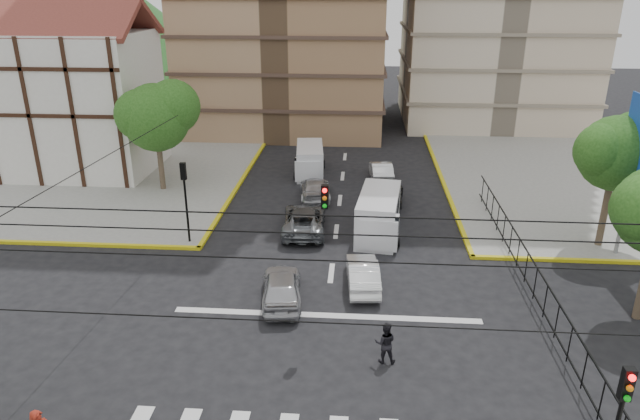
# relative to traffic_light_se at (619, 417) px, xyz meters

# --- Properties ---
(ground) EXTENTS (160.00, 160.00, 0.00)m
(ground) POSITION_rel_traffic_light_se_xyz_m (-7.80, 7.80, -3.11)
(ground) COLOR black
(ground) RESTS_ON ground
(sidewalk_nw) EXTENTS (26.00, 26.00, 0.15)m
(sidewalk_nw) POSITION_rel_traffic_light_se_xyz_m (-27.80, 27.80, -3.04)
(sidewalk_nw) COLOR gray
(sidewalk_nw) RESTS_ON ground
(sidewalk_ne) EXTENTS (26.00, 26.00, 0.15)m
(sidewalk_ne) POSITION_rel_traffic_light_se_xyz_m (12.20, 27.80, -3.04)
(sidewalk_ne) COLOR gray
(sidewalk_ne) RESTS_ON ground
(stop_line) EXTENTS (13.00, 0.40, 0.01)m
(stop_line) POSITION_rel_traffic_light_se_xyz_m (-7.80, 9.00, -3.11)
(stop_line) COLOR silver
(stop_line) RESTS_ON ground
(tudor_building) EXTENTS (10.80, 8.05, 12.23)m
(tudor_building) POSITION_rel_traffic_light_se_xyz_m (-26.80, 27.80, 2.14)
(tudor_building) COLOR silver
(tudor_building) RESTS_ON ground
(park_fence) EXTENTS (0.10, 22.50, 1.66)m
(park_fence) POSITION_rel_traffic_light_se_xyz_m (1.20, 12.30, -3.11)
(park_fence) COLOR black
(park_fence) RESTS_ON ground
(tree_park_c) EXTENTS (4.65, 3.80, 7.25)m
(tree_park_c) POSITION_rel_traffic_light_se_xyz_m (6.29, 16.81, 2.22)
(tree_park_c) COLOR #473828
(tree_park_c) RESTS_ON ground
(tree_tudor) EXTENTS (5.39, 4.40, 7.43)m
(tree_tudor) POSITION_rel_traffic_light_se_xyz_m (-19.70, 23.81, 2.11)
(tree_tudor) COLOR #473828
(tree_tudor) RESTS_ON ground
(traffic_light_se) EXTENTS (0.28, 0.22, 4.40)m
(traffic_light_se) POSITION_rel_traffic_light_se_xyz_m (0.00, 0.00, 0.00)
(traffic_light_se) COLOR black
(traffic_light_se) RESTS_ON ground
(traffic_light_nw) EXTENTS (0.28, 0.22, 4.40)m
(traffic_light_nw) POSITION_rel_traffic_light_se_xyz_m (-15.60, 15.60, 0.00)
(traffic_light_nw) COLOR black
(traffic_light_nw) RESTS_ON ground
(traffic_light_hanging) EXTENTS (18.00, 9.12, 0.92)m
(traffic_light_hanging) POSITION_rel_traffic_light_se_xyz_m (-7.80, 5.76, 2.79)
(traffic_light_hanging) COLOR black
(traffic_light_hanging) RESTS_ON ground
(van_right_lane) EXTENTS (2.64, 5.47, 2.37)m
(van_right_lane) POSITION_rel_traffic_light_se_xyz_m (-5.46, 17.38, -1.96)
(van_right_lane) COLOR silver
(van_right_lane) RESTS_ON ground
(van_left_lane) EXTENTS (2.29, 4.88, 2.13)m
(van_left_lane) POSITION_rel_traffic_light_se_xyz_m (-10.23, 27.88, -2.08)
(van_left_lane) COLOR silver
(van_left_lane) RESTS_ON ground
(car_silver_front_left) EXTENTS (2.22, 4.39, 1.43)m
(car_silver_front_left) POSITION_rel_traffic_light_se_xyz_m (-9.83, 10.04, -2.40)
(car_silver_front_left) COLOR #B0B1B5
(car_silver_front_left) RESTS_ON ground
(car_white_front_right) EXTENTS (1.68, 4.06, 1.31)m
(car_white_front_right) POSITION_rel_traffic_light_se_xyz_m (-6.29, 11.65, -2.46)
(car_white_front_right) COLOR white
(car_white_front_right) RESTS_ON ground
(car_grey_mid_left) EXTENTS (2.58, 5.15, 1.40)m
(car_grey_mid_left) POSITION_rel_traffic_light_se_xyz_m (-9.61, 17.74, -2.41)
(car_grey_mid_left) COLOR slate
(car_grey_mid_left) RESTS_ON ground
(car_silver_rear_left) EXTENTS (2.38, 4.75, 1.32)m
(car_silver_rear_left) POSITION_rel_traffic_light_se_xyz_m (-9.42, 23.04, -2.45)
(car_silver_rear_left) COLOR #BBBCC1
(car_silver_rear_left) RESTS_ON ground
(car_darkgrey_mid_right) EXTENTS (1.83, 3.89, 1.29)m
(car_darkgrey_mid_right) POSITION_rel_traffic_light_se_xyz_m (-4.54, 22.64, -2.47)
(car_darkgrey_mid_right) COLOR #242426
(car_darkgrey_mid_right) RESTS_ON ground
(car_white_rear_right) EXTENTS (1.74, 4.23, 1.36)m
(car_white_rear_right) POSITION_rel_traffic_light_se_xyz_m (-5.06, 27.09, -2.43)
(car_white_rear_right) COLOR silver
(car_white_rear_right) RESTS_ON ground
(pedestrian_crosswalk) EXTENTS (0.80, 0.63, 1.64)m
(pedestrian_crosswalk) POSITION_rel_traffic_light_se_xyz_m (-5.45, 6.01, -2.29)
(pedestrian_crosswalk) COLOR black
(pedestrian_crosswalk) RESTS_ON ground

